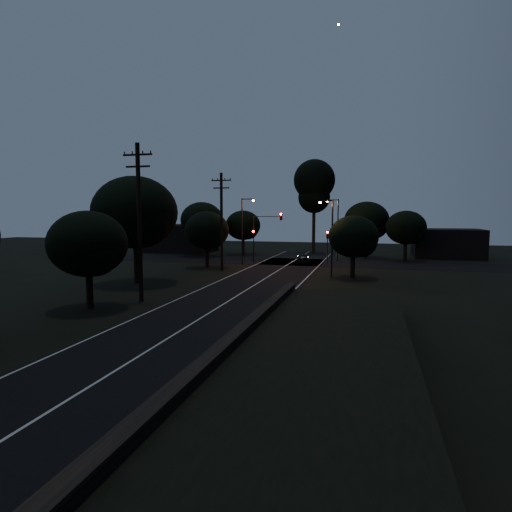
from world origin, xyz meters
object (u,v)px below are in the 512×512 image
Objects in this scene: utility_pole_far at (222,220)px; streetlight_c at (330,233)px; utility_pole_mid at (139,220)px; signal_right at (327,241)px; streetlight_a at (244,226)px; signal_left at (254,240)px; car at (303,258)px; streetlight_b at (336,226)px; signal_mast at (267,228)px; tall_pine at (314,186)px.

streetlight_c is at bearing -9.60° from utility_pole_far.
utility_pole_mid is at bearing -128.26° from streetlight_c.
streetlight_a is at bearing -168.66° from signal_right.
signal_left is 2.77m from streetlight_a.
car is (-4.22, 10.35, -3.69)m from streetlight_c.
streetlight_b is (11.31, 29.00, -1.10)m from utility_pole_mid.
signal_mast is at bearing 179.97° from signal_right.
utility_pole_mid is 1.38× the size of streetlight_b.
signal_right is at bearing 67.01° from utility_pole_mid.
signal_left is at bearing -179.87° from signal_mast.
utility_pole_mid is 25.19m from signal_left.
streetlight_a is 13.72m from streetlight_c.
car is (7.61, 8.35, -4.82)m from utility_pole_far.
utility_pole_far is 2.56× the size of signal_left.
utility_pole_mid is at bearing 64.75° from car.
tall_pine is 3.53× the size of signal_right.
streetlight_a is (0.69, 23.00, -1.10)m from utility_pole_mid.
utility_pole_mid reaches higher than signal_mast.
streetlight_a is at bearing -150.52° from streetlight_b.
tall_pine is at bearing 73.07° from utility_pole_far.
tall_pine reaches higher than streetlight_a.
streetlight_a is (-6.31, -17.00, -5.80)m from tall_pine.
tall_pine is 17.62m from car.
car is (-3.70, -3.65, -3.98)m from streetlight_b.
utility_pole_far is at bearing -96.59° from streetlight_a.
streetlight_b is 6.54m from car.
streetlight_a reaches higher than signal_right.
tall_pine reaches higher than streetlight_c.
signal_right is 1.06× the size of car.
signal_right is at bearing -0.03° from signal_mast.
signal_mast is at bearing -104.62° from tall_pine.
tall_pine is 16.66m from signal_mast.
signal_left is 2.26m from signal_mast.
signal_right is (10.60, 24.99, -2.90)m from utility_pole_mid.
streetlight_c is at bearing 103.64° from car.
utility_pole_mid is 19.15m from streetlight_c.
streetlight_c reaches higher than signal_mast.
signal_right is 0.55× the size of streetlight_c.
signal_left is 1.06× the size of car.
signal_mast is at bearing 131.19° from streetlight_c.
utility_pole_mid is 17.00m from utility_pole_far.
streetlight_b is (9.91, 4.01, 1.80)m from signal_left.
tall_pine is 3.53× the size of signal_left.
utility_pole_mid is 1.47× the size of streetlight_c.
car is at bearing 47.66° from utility_pole_far.
utility_pole_mid is at bearing -99.93° from tall_pine.
streetlight_a is at bearing 88.27° from utility_pole_mid.
signal_left is at bearing 136.24° from streetlight_c.
streetlight_b is 2.06× the size of car.
streetlight_c is at bearing -87.86° from streetlight_b.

